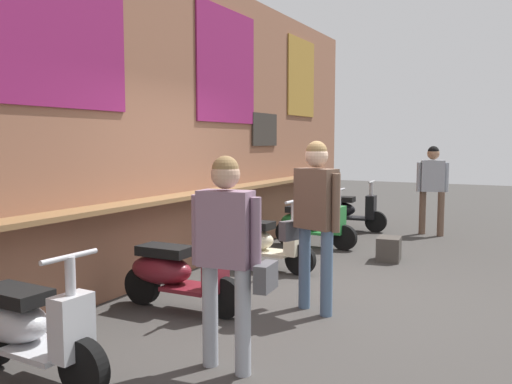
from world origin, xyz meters
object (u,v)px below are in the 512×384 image
at_px(scooter_silver, 26,326).
at_px(merchandise_crate, 389,249).
at_px(scooter_black, 346,210).
at_px(shopper_with_handbag, 228,243).
at_px(scooter_cream, 261,241).
at_px(shopper_passing, 433,181).
at_px(scooter_maroon, 175,272).
at_px(scooter_green, 310,223).
at_px(shopper_browsing, 315,208).

relative_size(scooter_silver, merchandise_crate, 3.53).
distance_m(scooter_black, shopper_with_handbag, 6.67).
bearing_deg(scooter_cream, shopper_passing, 69.24).
bearing_deg(shopper_passing, scooter_maroon, 148.20).
distance_m(shopper_passing, merchandise_crate, 2.62).
xyz_separation_m(scooter_green, shopper_with_handbag, (-4.70, -1.22, 0.58)).
relative_size(scooter_green, merchandise_crate, 3.53).
height_order(scooter_cream, scooter_green, same).
distance_m(scooter_silver, shopper_passing, 7.72).
height_order(scooter_black, merchandise_crate, scooter_black).
bearing_deg(scooter_black, scooter_green, -93.78).
xyz_separation_m(scooter_maroon, scooter_cream, (1.92, -0.00, 0.00)).
bearing_deg(shopper_with_handbag, scooter_silver, 117.16).
bearing_deg(scooter_maroon, merchandise_crate, 66.13).
distance_m(scooter_cream, scooter_green, 1.78).
bearing_deg(shopper_with_handbag, scooter_cream, 16.74).
bearing_deg(shopper_browsing, scooter_green, -138.03).
bearing_deg(shopper_with_handbag, scooter_black, 4.66).
distance_m(scooter_green, shopper_with_handbag, 4.89).
relative_size(scooter_cream, scooter_black, 1.00).
bearing_deg(scooter_green, scooter_cream, -87.76).
height_order(scooter_black, shopper_passing, shopper_passing).
relative_size(shopper_with_handbag, shopper_passing, 0.99).
distance_m(shopper_with_handbag, shopper_browsing, 1.61).
xyz_separation_m(scooter_silver, scooter_black, (7.32, -0.00, 0.00)).
relative_size(scooter_cream, shopper_with_handbag, 0.87).
relative_size(scooter_cream, shopper_passing, 0.86).
relative_size(scooter_silver, shopper_with_handbag, 0.87).
xyz_separation_m(shopper_with_handbag, merchandise_crate, (4.26, -0.16, -0.80)).
bearing_deg(scooter_green, scooter_black, 92.24).
height_order(shopper_browsing, shopper_passing, shopper_browsing).
relative_size(scooter_green, shopper_browsing, 0.82).
bearing_deg(scooter_silver, shopper_passing, 80.91).
bearing_deg(scooter_black, scooter_cream, -93.78).
height_order(shopper_with_handbag, shopper_browsing, shopper_browsing).
height_order(scooter_green, shopper_with_handbag, shopper_with_handbag).
height_order(scooter_green, shopper_browsing, shopper_browsing).
xyz_separation_m(shopper_with_handbag, shopper_browsing, (1.61, -0.05, 0.08)).
relative_size(scooter_black, shopper_browsing, 0.82).
relative_size(scooter_black, merchandise_crate, 3.53).
height_order(scooter_green, shopper_passing, shopper_passing).
relative_size(shopper_with_handbag, shopper_browsing, 0.94).
bearing_deg(scooter_silver, shopper_with_handbag, 35.65).
bearing_deg(scooter_silver, scooter_cream, 92.55).
xyz_separation_m(scooter_green, shopper_browsing, (-3.10, -1.28, 0.67)).
relative_size(scooter_maroon, scooter_green, 1.00).
bearing_deg(scooter_cream, merchandise_crate, 45.36).
bearing_deg(shopper_with_handbag, merchandise_crate, -8.15).
bearing_deg(scooter_cream, scooter_black, 91.35).
bearing_deg(scooter_maroon, shopper_browsing, 24.44).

